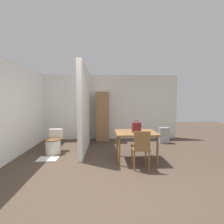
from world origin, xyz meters
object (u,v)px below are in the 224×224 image
object	(u,v)px
wooden_chair	(141,148)
wooden_cabinet	(103,116)
toilet	(54,144)
handbag	(136,127)
space_heater	(164,135)
dining_table	(136,135)

from	to	relation	value
wooden_chair	wooden_cabinet	world-z (taller)	wooden_cabinet
toilet	wooden_cabinet	size ratio (longest dim) A/B	0.36
handbag	space_heater	world-z (taller)	handbag
dining_table	wooden_cabinet	distance (m)	2.17
wooden_chair	toilet	distance (m)	2.53
dining_table	toilet	xyz separation A→B (m)	(-2.24, 0.63, -0.36)
toilet	space_heater	bearing A→B (deg)	13.46
dining_table	wooden_cabinet	bearing A→B (deg)	113.45
handbag	space_heater	bearing A→B (deg)	49.14
handbag	space_heater	xyz separation A→B (m)	(1.32, 1.53, -0.57)
dining_table	toilet	world-z (taller)	dining_table
wooden_chair	handbag	bearing A→B (deg)	93.02
dining_table	handbag	size ratio (longest dim) A/B	3.32
wooden_chair	toilet	world-z (taller)	wooden_chair
handbag	dining_table	bearing A→B (deg)	98.26
toilet	handbag	bearing A→B (deg)	-16.62
wooden_chair	wooden_cabinet	bearing A→B (deg)	111.67
space_heater	wooden_chair	bearing A→B (deg)	-123.54
dining_table	wooden_chair	size ratio (longest dim) A/B	1.17
toilet	space_heater	distance (m)	3.67
wooden_chair	wooden_cabinet	xyz separation A→B (m)	(-0.87, 2.47, 0.43)
handbag	wooden_cabinet	world-z (taller)	wooden_cabinet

